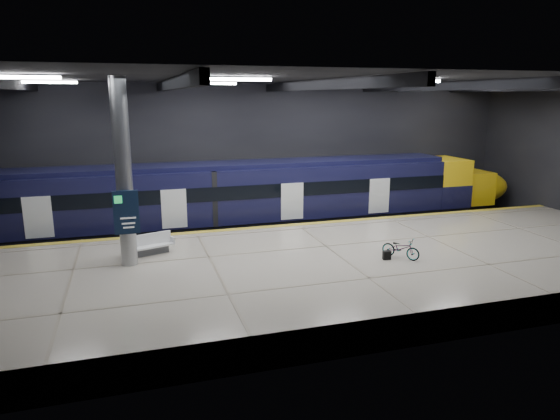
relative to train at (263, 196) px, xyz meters
name	(u,v)px	position (x,y,z in m)	size (l,w,h in m)	color
ground	(317,263)	(1.05, -5.50, -2.06)	(30.00, 30.00, 0.00)	black
room_shell	(320,134)	(1.05, -5.49, 3.66)	(30.10, 16.10, 8.05)	black
platform	(340,270)	(1.05, -8.00, -1.51)	(30.00, 11.00, 1.10)	#B7AB9B
safety_strip	(298,224)	(1.05, -2.75, -0.95)	(30.00, 0.40, 0.01)	gold
rails	(281,230)	(1.05, 0.00, -1.98)	(30.00, 1.52, 0.16)	gray
train	(263,196)	(0.00, 0.00, 0.00)	(29.40, 2.84, 3.79)	black
bench	(149,247)	(-6.19, -5.45, -0.66)	(2.07, 1.36, 0.85)	#595B60
bicycle	(401,248)	(3.22, -8.86, -0.55)	(0.54, 1.54, 0.81)	#99999E
pannier_bag	(387,255)	(2.62, -8.86, -0.78)	(0.30, 0.18, 0.35)	black
info_column	(124,176)	(-6.95, -6.52, 2.40)	(0.90, 0.78, 6.90)	#9EA0A5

